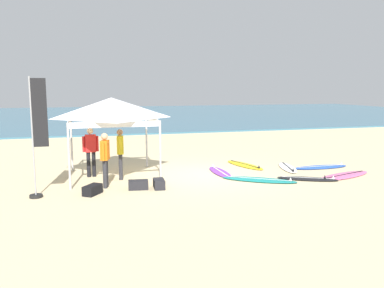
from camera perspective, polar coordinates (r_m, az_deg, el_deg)
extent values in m
plane|color=beige|center=(13.88, 2.08, -4.58)|extent=(80.00, 80.00, 0.00)
cube|color=#386B84|center=(43.50, -10.14, 4.20)|extent=(80.00, 36.00, 0.10)
cylinder|color=#B7B7BC|center=(12.34, -17.56, -1.76)|extent=(0.07, 0.07, 2.05)
cylinder|color=#B7B7BC|center=(12.54, -4.67, -1.23)|extent=(0.07, 0.07, 2.05)
cylinder|color=#B7B7BC|center=(15.10, -17.23, 0.06)|extent=(0.07, 0.07, 2.05)
cylinder|color=#B7B7BC|center=(15.28, -6.67, 0.47)|extent=(0.07, 0.07, 2.05)
cube|color=white|center=(12.24, -11.18, 2.82)|extent=(2.80, 0.03, 0.18)
cube|color=white|center=(15.03, -12.03, 3.79)|extent=(2.80, 0.03, 0.18)
cube|color=white|center=(13.61, -17.55, 3.13)|extent=(0.03, 2.80, 0.18)
cube|color=white|center=(13.80, -5.82, 3.54)|extent=(0.03, 2.80, 0.18)
pyramid|color=white|center=(13.60, -11.70, 5.20)|extent=(2.92, 2.92, 0.70)
ellipsoid|color=purple|center=(14.27, 4.10, -4.10)|extent=(0.55, 1.94, 0.07)
cube|color=white|center=(14.26, 4.10, -3.95)|extent=(0.06, 1.65, 0.01)
cone|color=white|center=(14.98, 3.12, -3.12)|extent=(0.09, 0.09, 0.12)
ellipsoid|color=yellow|center=(15.63, 7.71, -3.06)|extent=(1.10, 2.21, 0.07)
cube|color=black|center=(15.62, 7.72, -2.92)|extent=(0.50, 1.77, 0.01)
cone|color=black|center=(14.95, 9.79, -3.26)|extent=(0.09, 0.09, 0.12)
ellipsoid|color=white|center=(15.45, 13.83, -3.36)|extent=(1.06, 2.06, 0.07)
cube|color=black|center=(15.44, 13.84, -3.22)|extent=(0.50, 1.64, 0.01)
cone|color=black|center=(14.66, 14.59, -3.64)|extent=(0.09, 0.09, 0.12)
ellipsoid|color=#19847F|center=(13.26, 9.80, -5.17)|extent=(2.46, 1.92, 0.07)
cube|color=white|center=(13.25, 9.80, -5.01)|extent=(1.80, 1.19, 0.01)
cone|color=white|center=(13.15, 14.24, -4.99)|extent=(0.09, 0.09, 0.12)
ellipsoid|color=pink|center=(14.66, 21.37, -4.32)|extent=(2.64, 1.45, 0.07)
cube|color=black|center=(14.66, 21.37, -4.18)|extent=(2.08, 0.72, 0.01)
cone|color=black|center=(13.81, 18.88, -4.55)|extent=(0.09, 0.09, 0.12)
ellipsoid|color=blue|center=(15.90, 18.32, -3.21)|extent=(2.29, 0.65, 0.07)
cube|color=white|center=(15.89, 18.33, -3.08)|extent=(1.94, 0.07, 0.01)
cone|color=white|center=(16.43, 21.02, -2.65)|extent=(0.09, 0.09, 0.12)
ellipsoid|color=black|center=(13.77, 16.56, -4.89)|extent=(2.03, 1.42, 0.07)
cube|color=white|center=(13.76, 16.57, -4.74)|extent=(1.53, 0.84, 0.01)
cone|color=white|center=(13.83, 19.99, -4.58)|extent=(0.09, 0.09, 0.12)
cylinder|color=black|center=(14.00, -14.90, -2.91)|extent=(0.13, 0.13, 0.88)
cylinder|color=black|center=(14.01, -14.17, -2.88)|extent=(0.13, 0.13, 0.88)
cube|color=red|center=(13.88, -14.65, 0.10)|extent=(0.37, 0.24, 0.60)
sphere|color=beige|center=(13.83, -14.71, 1.84)|extent=(0.21, 0.21, 0.21)
cylinder|color=red|center=(13.87, -15.59, -0.02)|extent=(0.09, 0.09, 0.54)
cylinder|color=red|center=(13.90, -13.70, 0.06)|extent=(0.09, 0.09, 0.54)
cylinder|color=#2D2D33|center=(12.33, -12.63, -4.34)|extent=(0.13, 0.13, 0.88)
cylinder|color=#2D2D33|center=(12.50, -12.45, -4.16)|extent=(0.13, 0.13, 0.88)
cube|color=orange|center=(12.28, -12.65, -0.88)|extent=(0.31, 0.41, 0.60)
sphere|color=tan|center=(12.22, -12.71, 1.09)|extent=(0.21, 0.21, 0.21)
cylinder|color=orange|center=(12.06, -12.89, -1.15)|extent=(0.09, 0.09, 0.54)
cylinder|color=orange|center=(12.50, -12.41, -0.80)|extent=(0.09, 0.09, 0.54)
cylinder|color=#2D2D33|center=(13.32, -10.39, -3.33)|extent=(0.13, 0.13, 0.88)
cylinder|color=#2D2D33|center=(13.50, -10.40, -3.18)|extent=(0.13, 0.13, 0.88)
cube|color=yellow|center=(13.28, -10.48, -0.13)|extent=(0.25, 0.38, 0.60)
sphere|color=#9E7051|center=(13.22, -10.53, 1.69)|extent=(0.21, 0.21, 0.21)
cylinder|color=yellow|center=(13.05, -10.47, -0.36)|extent=(0.09, 0.09, 0.54)
cylinder|color=yellow|center=(13.51, -10.48, -0.07)|extent=(0.09, 0.09, 0.54)
cylinder|color=#99999E|center=(11.67, -22.31, 0.80)|extent=(0.04, 0.04, 3.40)
cube|color=black|center=(11.58, -21.42, 4.28)|extent=(0.40, 0.02, 1.90)
cylinder|color=black|center=(11.99, -21.87, -7.09)|extent=(0.36, 0.36, 0.08)
cube|color=black|center=(11.77, -14.37, -6.52)|extent=(0.61, 0.67, 0.28)
cube|color=#232328|center=(12.08, -7.87, -5.94)|extent=(0.63, 0.39, 0.28)
cube|color=#232328|center=(12.13, -4.86, -5.83)|extent=(0.36, 0.62, 0.28)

